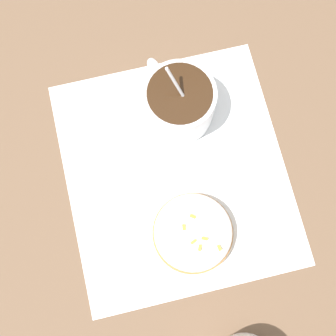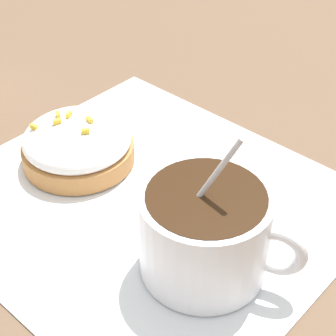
% 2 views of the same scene
% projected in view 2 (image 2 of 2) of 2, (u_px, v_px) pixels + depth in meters
% --- Properties ---
extents(ground_plane, '(3.00, 3.00, 0.00)m').
position_uv_depth(ground_plane, '(147.00, 203.00, 0.47)').
color(ground_plane, brown).
extents(paper_napkin, '(0.35, 0.32, 0.00)m').
position_uv_depth(paper_napkin, '(147.00, 202.00, 0.47)').
color(paper_napkin, white).
rests_on(paper_napkin, ground_plane).
extents(coffee_cup, '(0.11, 0.09, 0.12)m').
position_uv_depth(coffee_cup, '(206.00, 229.00, 0.39)').
color(coffee_cup, white).
rests_on(coffee_cup, paper_napkin).
extents(frosted_pastry, '(0.10, 0.10, 0.04)m').
position_uv_depth(frosted_pastry, '(78.00, 144.00, 0.50)').
color(frosted_pastry, '#B2753D').
rests_on(frosted_pastry, paper_napkin).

